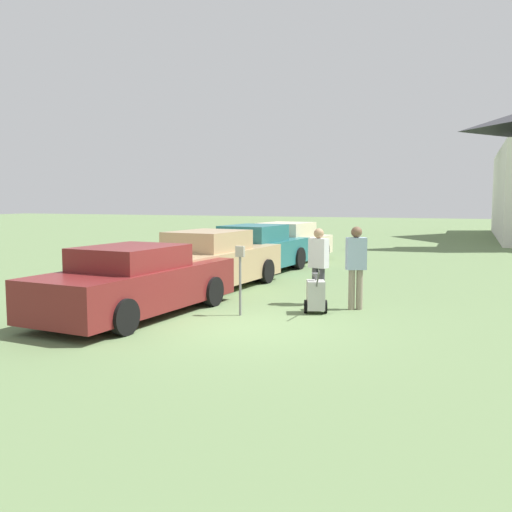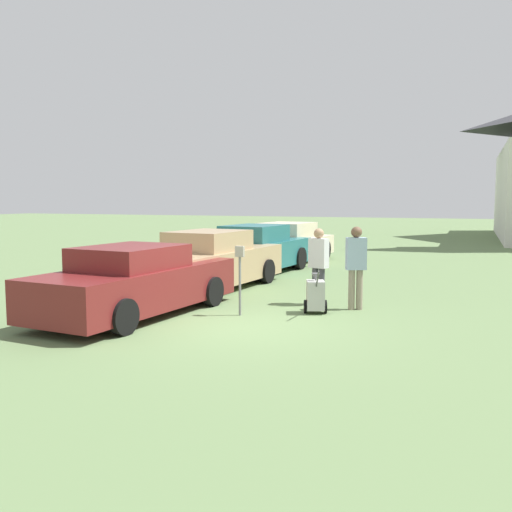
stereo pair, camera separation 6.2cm
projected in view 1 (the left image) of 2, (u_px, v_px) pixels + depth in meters
The scene contains 9 objects.
ground_plane at pixel (238, 325), 10.80m from camera, with size 120.00×120.00×0.00m, color #607A4C.
parked_car_maroon at pixel (136, 282), 11.63m from camera, with size 2.35×5.05×1.44m.
parked_car_tan at pixel (211, 262), 15.00m from camera, with size 2.31×5.09×1.54m.
parked_car_teal at pixel (256, 251), 18.14m from camera, with size 2.28×5.04×1.54m.
parked_car_cream at pixel (288, 244), 21.29m from camera, with size 2.38×5.04×1.48m.
parking_meter at pixel (240, 267), 11.57m from camera, with size 0.18×0.09×1.43m.
person_worker at pixel (318, 261), 12.78m from camera, with size 0.47×0.33×1.72m.
person_supervisor at pixel (356, 262), 12.18m from camera, with size 0.47×0.37×1.79m.
equipment_cart at pixel (316, 295), 11.85m from camera, with size 0.54×0.99×1.00m.
Camera 1 is at (4.03, -9.82, 2.40)m, focal length 40.00 mm.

